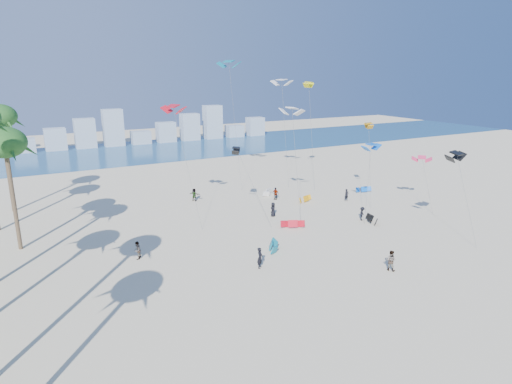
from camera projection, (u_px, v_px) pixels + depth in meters
name	position (u px, v px, depth m)	size (l,w,h in m)	color
ground	(325.00, 308.00, 31.76)	(220.00, 220.00, 0.00)	beige
ocean	(118.00, 153.00, 92.77)	(220.00, 220.00, 0.00)	navy
kitesurfer_near	(260.00, 258.00, 38.07)	(0.69, 0.45, 1.88)	black
kitesurfer_mid	(391.00, 260.00, 37.62)	(0.89, 0.69, 1.82)	gray
kitesurfers_far	(255.00, 208.00, 52.49)	(29.83, 18.05, 1.70)	black
grounded_kites	(311.00, 210.00, 52.98)	(24.74, 19.61, 0.85)	#0B7089
flying_kites	(297.00, 105.00, 54.17)	(31.23, 35.17, 18.68)	black
distant_skyline	(102.00, 133.00, 99.89)	(85.00, 3.00, 8.40)	#9EADBF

